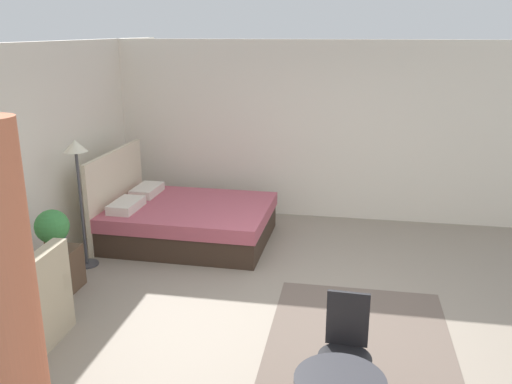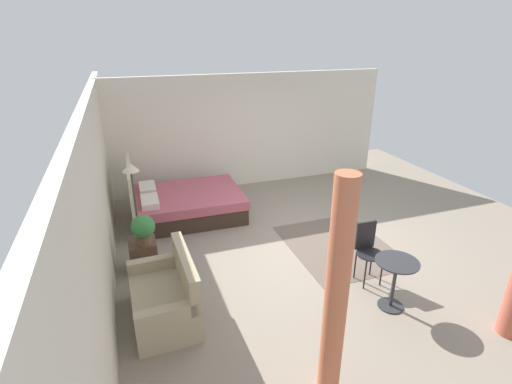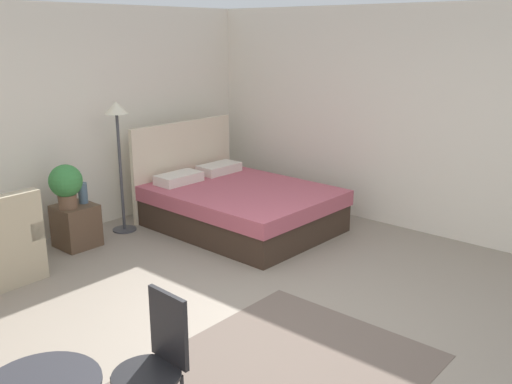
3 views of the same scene
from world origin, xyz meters
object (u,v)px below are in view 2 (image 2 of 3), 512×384
at_px(vase, 141,232).
at_px(couch, 167,298).
at_px(cafe_chair_near_window, 368,246).
at_px(floor_lamp, 133,183).
at_px(nightstand, 144,255).
at_px(balcony_table, 395,276).
at_px(bed, 184,203).
at_px(potted_plant, 143,228).

bearing_deg(vase, couch, -171.55).
bearing_deg(cafe_chair_near_window, floor_lamp, 56.95).
height_order(vase, cafe_chair_near_window, cafe_chair_near_window).
xyz_separation_m(vase, cafe_chair_near_window, (-1.54, -3.18, -0.03)).
relative_size(nightstand, vase, 2.06).
xyz_separation_m(nightstand, balcony_table, (-2.11, -3.16, 0.26)).
height_order(floor_lamp, cafe_chair_near_window, floor_lamp).
distance_m(vase, balcony_table, 3.87).
xyz_separation_m(couch, cafe_chair_near_window, (-0.12, -2.97, 0.27)).
distance_m(nightstand, vase, 0.38).
distance_m(bed, nightstand, 1.93).
relative_size(couch, potted_plant, 2.63).
xyz_separation_m(bed, floor_lamp, (-1.02, 0.96, 0.94)).
xyz_separation_m(couch, potted_plant, (1.20, 0.17, 0.47)).
xyz_separation_m(couch, nightstand, (1.30, 0.21, -0.06)).
bearing_deg(potted_plant, cafe_chair_near_window, -112.82).
relative_size(potted_plant, balcony_table, 0.67).
height_order(nightstand, vase, vase).
bearing_deg(floor_lamp, cafe_chair_near_window, -123.05).
bearing_deg(potted_plant, floor_lamp, 4.90).
relative_size(couch, cafe_chair_near_window, 1.38).
xyz_separation_m(nightstand, floor_lamp, (0.66, 0.02, 0.99)).
height_order(potted_plant, vase, potted_plant).
height_order(potted_plant, floor_lamp, floor_lamp).
distance_m(bed, potted_plant, 2.05).
height_order(nightstand, floor_lamp, floor_lamp).
bearing_deg(floor_lamp, nightstand, -178.12).
relative_size(balcony_table, cafe_chair_near_window, 0.78).
bearing_deg(vase, nightstand, 179.45).
xyz_separation_m(floor_lamp, balcony_table, (-2.78, -3.18, -0.72)).
bearing_deg(couch, floor_lamp, 6.79).
distance_m(bed, vase, 1.85).
xyz_separation_m(potted_plant, vase, (0.22, 0.04, -0.17)).
xyz_separation_m(bed, potted_plant, (-1.79, 0.90, 0.48)).
distance_m(floor_lamp, balcony_table, 4.28).
relative_size(vase, cafe_chair_near_window, 0.25).
height_order(potted_plant, balcony_table, potted_plant).
bearing_deg(floor_lamp, bed, -43.30).
bearing_deg(potted_plant, couch, -172.01).
bearing_deg(balcony_table, nightstand, 56.21).
bearing_deg(potted_plant, balcony_table, -122.88).
height_order(nightstand, cafe_chair_near_window, cafe_chair_near_window).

